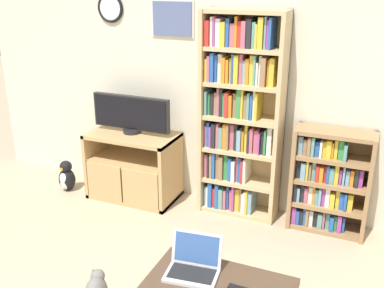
{
  "coord_description": "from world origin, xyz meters",
  "views": [
    {
      "loc": [
        1.2,
        -1.69,
        2.17
      ],
      "look_at": [
        -0.04,
        1.23,
        0.98
      ],
      "focal_mm": 42.0,
      "sensor_mm": 36.0,
      "label": 1
    }
  ],
  "objects_px": {
    "tv_stand": "(133,166)",
    "bookshelf_short": "(327,182)",
    "television": "(131,114)",
    "laptop": "(194,264)",
    "penguin_figurine": "(66,177)",
    "bookshelf_tall": "(239,116)"
  },
  "relations": [
    {
      "from": "tv_stand",
      "to": "bookshelf_short",
      "type": "distance_m",
      "value": 1.91
    },
    {
      "from": "television",
      "to": "laptop",
      "type": "bearing_deg",
      "value": -48.84
    },
    {
      "from": "bookshelf_short",
      "to": "penguin_figurine",
      "type": "bearing_deg",
      "value": -173.52
    },
    {
      "from": "bookshelf_tall",
      "to": "penguin_figurine",
      "type": "xyz_separation_m",
      "value": [
        -1.8,
        -0.3,
        -0.82
      ]
    },
    {
      "from": "bookshelf_short",
      "to": "bookshelf_tall",
      "type": "bearing_deg",
      "value": -179.98
    },
    {
      "from": "television",
      "to": "bookshelf_tall",
      "type": "bearing_deg",
      "value": 5.21
    },
    {
      "from": "bookshelf_tall",
      "to": "penguin_figurine",
      "type": "distance_m",
      "value": 2.0
    },
    {
      "from": "television",
      "to": "laptop",
      "type": "height_order",
      "value": "television"
    },
    {
      "from": "bookshelf_tall",
      "to": "tv_stand",
      "type": "bearing_deg",
      "value": -172.21
    },
    {
      "from": "bookshelf_short",
      "to": "penguin_figurine",
      "type": "distance_m",
      "value": 2.67
    },
    {
      "from": "bookshelf_tall",
      "to": "bookshelf_short",
      "type": "height_order",
      "value": "bookshelf_tall"
    },
    {
      "from": "bookshelf_tall",
      "to": "bookshelf_short",
      "type": "bearing_deg",
      "value": 0.02
    },
    {
      "from": "bookshelf_short",
      "to": "penguin_figurine",
      "type": "height_order",
      "value": "bookshelf_short"
    },
    {
      "from": "television",
      "to": "penguin_figurine",
      "type": "distance_m",
      "value": 1.04
    },
    {
      "from": "laptop",
      "to": "television",
      "type": "bearing_deg",
      "value": 124.37
    },
    {
      "from": "laptop",
      "to": "penguin_figurine",
      "type": "distance_m",
      "value": 2.42
    },
    {
      "from": "bookshelf_tall",
      "to": "laptop",
      "type": "relative_size",
      "value": 5.4
    },
    {
      "from": "bookshelf_tall",
      "to": "bookshelf_short",
      "type": "xyz_separation_m",
      "value": [
        0.84,
        0.0,
        -0.51
      ]
    },
    {
      "from": "laptop",
      "to": "bookshelf_tall",
      "type": "bearing_deg",
      "value": 91.28
    },
    {
      "from": "tv_stand",
      "to": "penguin_figurine",
      "type": "height_order",
      "value": "tv_stand"
    },
    {
      "from": "tv_stand",
      "to": "television",
      "type": "bearing_deg",
      "value": 111.46
    },
    {
      "from": "bookshelf_tall",
      "to": "bookshelf_short",
      "type": "distance_m",
      "value": 0.98
    }
  ]
}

